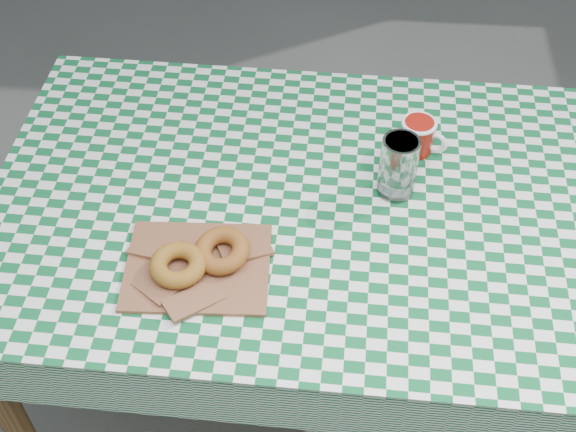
% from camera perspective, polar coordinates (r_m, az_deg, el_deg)
% --- Properties ---
extents(ground, '(60.00, 60.00, 0.00)m').
position_cam_1_polar(ground, '(2.28, 0.25, -10.02)').
color(ground, '#50504B').
rests_on(ground, ground).
extents(table, '(1.32, 0.89, 0.75)m').
position_cam_1_polar(table, '(1.91, 0.78, -6.74)').
color(table, '#51331B').
rests_on(table, ground).
extents(tablecloth, '(1.34, 0.91, 0.01)m').
position_cam_1_polar(tablecloth, '(1.62, 0.92, 1.10)').
color(tablecloth, '#0E5A2E').
rests_on(tablecloth, table).
extents(paper_bag, '(0.29, 0.24, 0.01)m').
position_cam_1_polar(paper_bag, '(1.50, -6.72, -3.71)').
color(paper_bag, brown).
rests_on(paper_bag, tablecloth).
extents(bagel_front, '(0.13, 0.13, 0.03)m').
position_cam_1_polar(bagel_front, '(1.47, -8.16, -3.61)').
color(bagel_front, '#905E1D').
rests_on(bagel_front, paper_bag).
extents(bagel_back, '(0.15, 0.15, 0.03)m').
position_cam_1_polar(bagel_back, '(1.49, -4.93, -2.56)').
color(bagel_back, brown).
rests_on(bagel_back, paper_bag).
extents(coffee_mug, '(0.19, 0.19, 0.08)m').
position_cam_1_polar(coffee_mug, '(1.72, 9.56, 5.87)').
color(coffee_mug, maroon).
rests_on(coffee_mug, tablecloth).
extents(drinking_glass, '(0.09, 0.09, 0.14)m').
position_cam_1_polar(drinking_glass, '(1.60, 8.17, 3.65)').
color(drinking_glass, silver).
rests_on(drinking_glass, tablecloth).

